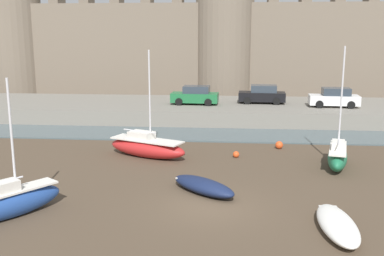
{
  "coord_description": "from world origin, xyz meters",
  "views": [
    {
      "loc": [
        0.86,
        -18.51,
        7.38
      ],
      "look_at": [
        -1.19,
        4.74,
        2.5
      ],
      "focal_mm": 42.0,
      "sensor_mm": 36.0,
      "label": 1
    }
  ],
  "objects": [
    {
      "name": "castle",
      "position": [
        -0.0,
        33.21,
        7.17
      ],
      "size": [
        56.63,
        7.23,
        19.5
      ],
      "color": "#706354",
      "rests_on": "ground"
    },
    {
      "name": "quay_road",
      "position": [
        0.0,
        21.36,
        0.67
      ],
      "size": [
        61.4,
        10.0,
        1.34
      ],
      "primitive_type": "cube",
      "color": "slate",
      "rests_on": "ground"
    },
    {
      "name": "mooring_buoy_mid_mud",
      "position": [
        4.06,
        10.52,
        0.25
      ],
      "size": [
        0.5,
        0.5,
        0.5
      ],
      "primitive_type": "sphere",
      "color": "#E04C1E",
      "rests_on": "ground"
    },
    {
      "name": "rowboat_foreground_left",
      "position": [
        -0.38,
        1.68,
        0.36
      ],
      "size": [
        3.64,
        3.38,
        0.69
      ],
      "color": "#141E3D",
      "rests_on": "ground"
    },
    {
      "name": "sailboat_midflat_left",
      "position": [
        6.88,
        6.45,
        0.7
      ],
      "size": [
        1.98,
        4.2,
        6.77
      ],
      "color": "#1E6B47",
      "rests_on": "ground"
    },
    {
      "name": "mooring_buoy_near_shore",
      "position": [
        1.22,
        8.1,
        0.2
      ],
      "size": [
        0.39,
        0.39,
        0.39
      ],
      "primitive_type": "sphere",
      "color": "#E04C1E",
      "rests_on": "ground"
    },
    {
      "name": "sailboat_near_channel_right",
      "position": [
        -4.24,
        7.77,
        0.65
      ],
      "size": [
        5.44,
        3.49,
        6.5
      ],
      "color": "red",
      "rests_on": "ground"
    },
    {
      "name": "car_quay_centre_west",
      "position": [
        3.63,
        21.66,
        2.12
      ],
      "size": [
        4.18,
        2.04,
        1.62
      ],
      "color": "black",
      "rests_on": "quay_road"
    },
    {
      "name": "rowboat_midflat_centre",
      "position": [
        4.97,
        -2.17,
        0.32
      ],
      "size": [
        1.43,
        3.95,
        0.61
      ],
      "color": "silver",
      "rests_on": "ground"
    },
    {
      "name": "water_channel",
      "position": [
        0.0,
        14.11,
        0.05
      ],
      "size": [
        80.0,
        4.5,
        0.1
      ],
      "primitive_type": "cube",
      "color": "#47565B",
      "rests_on": "ground"
    },
    {
      "name": "ground_plane",
      "position": [
        0.0,
        0.0,
        0.0
      ],
      "size": [
        160.0,
        160.0,
        0.0
      ],
      "primitive_type": "plane",
      "color": "#4C3D2D"
    },
    {
      "name": "sailboat_foreground_centre",
      "position": [
        -8.04,
        -1.86,
        0.67
      ],
      "size": [
        3.41,
        4.15,
        5.72
      ],
      "color": "#234793",
      "rests_on": "ground"
    },
    {
      "name": "car_quay_east",
      "position": [
        9.58,
        20.07,
        2.12
      ],
      "size": [
        4.18,
        2.04,
        1.62
      ],
      "color": "silver",
      "rests_on": "quay_road"
    },
    {
      "name": "car_quay_west",
      "position": [
        -2.29,
        20.51,
        2.12
      ],
      "size": [
        4.18,
        2.04,
        1.62
      ],
      "color": "#1E6638",
      "rests_on": "quay_road"
    }
  ]
}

